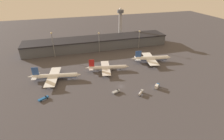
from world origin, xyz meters
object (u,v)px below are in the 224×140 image
at_px(airplane_2, 151,58).
at_px(service_vehicle_2, 141,93).
at_px(service_vehicle_3, 116,91).
at_px(service_vehicle_1, 157,86).
at_px(service_vehicle_0, 43,98).
at_px(airplane_0, 55,76).
at_px(airplane_1, 107,68).
at_px(control_tower, 120,21).

bearing_deg(airplane_2, service_vehicle_2, -114.12).
xyz_separation_m(airplane_2, service_vehicle_3, (-52.51, -43.97, -2.70)).
height_order(service_vehicle_1, service_vehicle_2, service_vehicle_1).
bearing_deg(service_vehicle_0, service_vehicle_3, -37.39).
distance_m(airplane_0, service_vehicle_0, 28.63).
xyz_separation_m(airplane_1, service_vehicle_2, (15.14, -44.88, -1.62)).
relative_size(airplane_0, airplane_1, 1.07).
relative_size(airplane_0, service_vehicle_0, 5.97).
xyz_separation_m(airplane_0, service_vehicle_2, (63.15, -40.99, -1.99)).
height_order(airplane_0, service_vehicle_1, airplane_0).
bearing_deg(service_vehicle_2, airplane_0, 102.40).
bearing_deg(airplane_0, airplane_2, 16.14).
relative_size(airplane_1, service_vehicle_1, 6.88).
distance_m(airplane_2, service_vehicle_3, 68.55).
xyz_separation_m(airplane_2, service_vehicle_1, (-18.92, -46.86, -1.96)).
bearing_deg(service_vehicle_1, service_vehicle_2, 151.16).
distance_m(service_vehicle_0, control_tower, 162.42).
bearing_deg(control_tower, airplane_2, -86.34).
relative_size(service_vehicle_0, service_vehicle_1, 1.24).
relative_size(airplane_0, service_vehicle_2, 7.37).
bearing_deg(control_tower, airplane_0, -133.36).
bearing_deg(service_vehicle_1, airplane_0, 110.98).
height_order(airplane_0, service_vehicle_3, airplane_0).
distance_m(airplane_0, service_vehicle_3, 56.73).
relative_size(airplane_1, control_tower, 0.99).
xyz_separation_m(airplane_0, service_vehicle_0, (-8.09, -27.36, -2.39)).
relative_size(airplane_0, service_vehicle_1, 7.39).
distance_m(airplane_1, service_vehicle_0, 64.25).
xyz_separation_m(service_vehicle_0, service_vehicle_1, (87.27, -9.22, 0.74)).
bearing_deg(service_vehicle_1, airplane_2, 23.79).
height_order(airplane_2, control_tower, control_tower).
xyz_separation_m(airplane_0, service_vehicle_1, (79.17, -36.58, -1.64)).
xyz_separation_m(airplane_2, control_tower, (-5.61, 87.65, 21.09)).
xyz_separation_m(airplane_0, control_tower, (92.48, 97.93, 21.41)).
height_order(airplane_1, service_vehicle_2, airplane_1).
relative_size(airplane_2, control_tower, 1.02).
distance_m(airplane_0, airplane_2, 98.63).
bearing_deg(airplane_0, airplane_1, 14.78).
distance_m(airplane_0, airplane_1, 48.17).
xyz_separation_m(airplane_0, airplane_1, (48.01, 3.89, -0.37)).
distance_m(airplane_0, service_vehicle_1, 87.23).
relative_size(service_vehicle_3, control_tower, 0.16).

